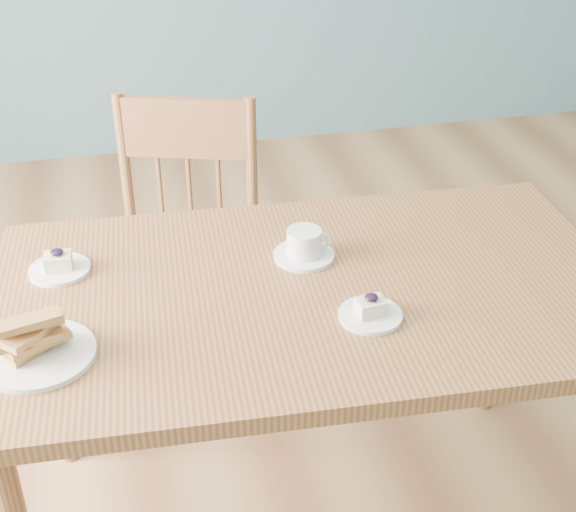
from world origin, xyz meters
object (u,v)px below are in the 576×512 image
at_px(dining_chair, 184,257).
at_px(biscotti_plate, 36,344).
at_px(cheesecake_plate_far, 59,266).
at_px(dining_table, 311,313).
at_px(coffee_cup, 305,246).
at_px(cheesecake_plate_near, 370,312).

bearing_deg(dining_chair, biscotti_plate, -97.17).
xyz_separation_m(cheesecake_plate_far, biscotti_plate, (-0.04, -0.32, 0.02)).
relative_size(dining_table, dining_chair, 1.54).
bearing_deg(dining_chair, dining_table, -52.56).
relative_size(coffee_cup, biscotti_plate, 0.64).
bearing_deg(coffee_cup, cheesecake_plate_far, 177.35).
bearing_deg(biscotti_plate, dining_chair, 64.98).
bearing_deg(cheesecake_plate_far, dining_chair, 54.71).
relative_size(dining_table, cheesecake_plate_near, 10.70).
height_order(dining_chair, coffee_cup, dining_chair).
xyz_separation_m(cheesecake_plate_near, cheesecake_plate_far, (-0.65, 0.34, 0.00)).
relative_size(dining_chair, biscotti_plate, 4.20).
bearing_deg(coffee_cup, cheesecake_plate_near, -70.19).
bearing_deg(biscotti_plate, coffee_cup, 22.41).
distance_m(dining_table, cheesecake_plate_far, 0.60).
distance_m(dining_chair, biscotti_plate, 0.92).
relative_size(cheesecake_plate_near, coffee_cup, 0.94).
xyz_separation_m(coffee_cup, biscotti_plate, (-0.61, -0.25, 0.00)).
distance_m(cheesecake_plate_near, cheesecake_plate_far, 0.73).
bearing_deg(dining_chair, coffee_cup, -47.04).
bearing_deg(dining_table, cheesecake_plate_near, -55.10).
bearing_deg(dining_table, biscotti_plate, -164.88).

